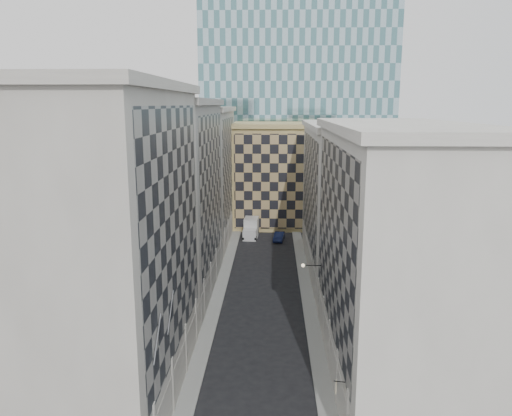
# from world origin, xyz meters

# --- Properties ---
(sidewalk_west) EXTENTS (1.50, 100.00, 0.15)m
(sidewalk_west) POSITION_xyz_m (-5.25, 30.00, 0.07)
(sidewalk_west) COLOR gray
(sidewalk_west) RESTS_ON ground
(sidewalk_east) EXTENTS (1.50, 100.00, 0.15)m
(sidewalk_east) POSITION_xyz_m (5.25, 30.00, 0.07)
(sidewalk_east) COLOR gray
(sidewalk_east) RESTS_ON ground
(bldg_left_a) EXTENTS (10.80, 22.80, 23.70)m
(bldg_left_a) POSITION_xyz_m (-10.88, 11.00, 11.82)
(bldg_left_a) COLOR #A49E93
(bldg_left_a) RESTS_ON ground
(bldg_left_b) EXTENTS (10.80, 22.80, 22.70)m
(bldg_left_b) POSITION_xyz_m (-10.88, 33.00, 11.32)
(bldg_left_b) COLOR gray
(bldg_left_b) RESTS_ON ground
(bldg_left_c) EXTENTS (10.80, 22.80, 21.70)m
(bldg_left_c) POSITION_xyz_m (-10.88, 55.00, 10.83)
(bldg_left_c) COLOR #A49E93
(bldg_left_c) RESTS_ON ground
(bldg_right_a) EXTENTS (10.80, 26.80, 20.70)m
(bldg_right_a) POSITION_xyz_m (10.88, 15.00, 10.32)
(bldg_right_a) COLOR beige
(bldg_right_a) RESTS_ON ground
(bldg_right_b) EXTENTS (10.80, 28.80, 19.70)m
(bldg_right_b) POSITION_xyz_m (10.89, 42.00, 9.85)
(bldg_right_b) COLOR beige
(bldg_right_b) RESTS_ON ground
(tan_block) EXTENTS (16.80, 14.80, 18.80)m
(tan_block) POSITION_xyz_m (2.00, 67.90, 9.44)
(tan_block) COLOR #A28C56
(tan_block) RESTS_ON ground
(church_tower) EXTENTS (7.20, 7.20, 51.50)m
(church_tower) POSITION_xyz_m (0.00, 82.00, 26.95)
(church_tower) COLOR #2C2822
(church_tower) RESTS_ON ground
(flagpoles_left) EXTENTS (0.10, 6.33, 2.33)m
(flagpoles_left) POSITION_xyz_m (-5.90, 6.00, 8.00)
(flagpoles_left) COLOR gray
(flagpoles_left) RESTS_ON ground
(bracket_lamp) EXTENTS (1.98, 0.36, 0.36)m
(bracket_lamp) POSITION_xyz_m (4.38, 24.00, 6.20)
(bracket_lamp) COLOR black
(bracket_lamp) RESTS_ON ground
(box_truck) EXTENTS (2.60, 5.78, 3.11)m
(box_truck) POSITION_xyz_m (-2.59, 57.93, 1.35)
(box_truck) COLOR silver
(box_truck) RESTS_ON ground
(dark_car) EXTENTS (2.12, 4.56, 1.45)m
(dark_car) POSITION_xyz_m (2.15, 55.46, 0.72)
(dark_car) COLOR #10193D
(dark_car) RESTS_ON ground
(shop_sign) EXTENTS (0.75, 0.66, 0.74)m
(shop_sign) POSITION_xyz_m (5.42, 5.95, 3.84)
(shop_sign) COLOR black
(shop_sign) RESTS_ON ground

